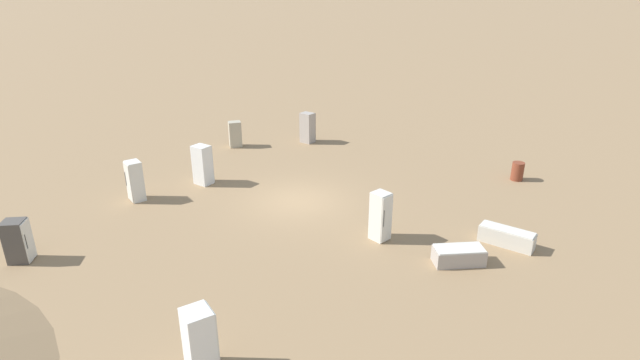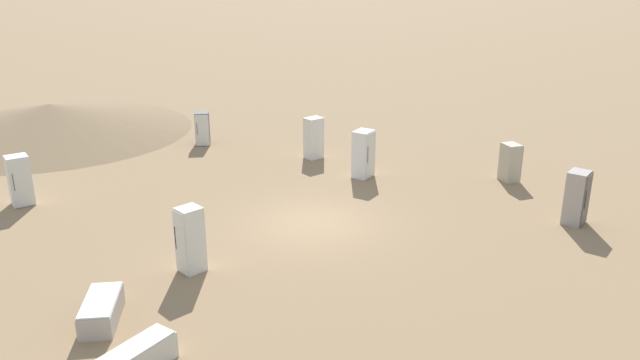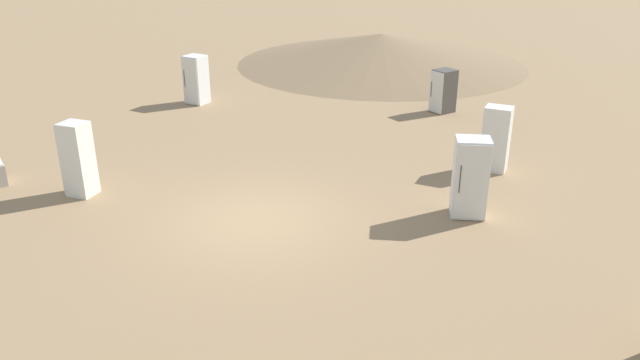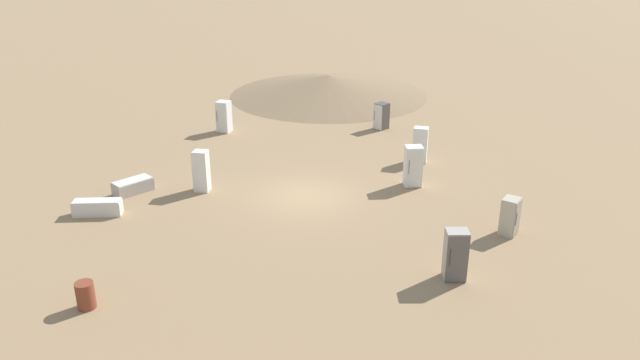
{
  "view_description": "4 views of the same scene",
  "coord_description": "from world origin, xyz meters",
  "px_view_note": "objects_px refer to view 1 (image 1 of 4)",
  "views": [
    {
      "loc": [
        -18.14,
        8.18,
        9.04
      ],
      "look_at": [
        -1.34,
        -0.46,
        1.39
      ],
      "focal_mm": 28.0,
      "sensor_mm": 36.0,
      "label": 1
    },
    {
      "loc": [
        -8.84,
        -16.54,
        8.17
      ],
      "look_at": [
        0.58,
        0.59,
        1.2
      ],
      "focal_mm": 35.0,
      "sensor_mm": 36.0,
      "label": 2
    },
    {
      "loc": [
        8.56,
        -9.65,
        6.4
      ],
      "look_at": [
        0.86,
        1.4,
        0.73
      ],
      "focal_mm": 35.0,
      "sensor_mm": 36.0,
      "label": 3
    },
    {
      "loc": [
        10.71,
        -22.52,
        11.07
      ],
      "look_at": [
        1.25,
        -1.35,
        1.48
      ],
      "focal_mm": 35.0,
      "sensor_mm": 36.0,
      "label": 4
    }
  ],
  "objects_px": {
    "discarded_fridge_7": "(18,241)",
    "rusty_barrel": "(518,171)",
    "discarded_fridge_5": "(380,216)",
    "discarded_fridge_3": "(459,255)",
    "discarded_fridge_8": "(507,237)",
    "discarded_fridge_0": "(308,128)",
    "discarded_fridge_1": "(135,181)",
    "discarded_fridge_6": "(235,134)",
    "discarded_fridge_2": "(203,165)",
    "discarded_fridge_4": "(200,341)"
  },
  "relations": [
    {
      "from": "discarded_fridge_7",
      "to": "rusty_barrel",
      "type": "relative_size",
      "value": 1.71
    },
    {
      "from": "discarded_fridge_5",
      "to": "rusty_barrel",
      "type": "distance_m",
      "value": 9.39
    },
    {
      "from": "discarded_fridge_3",
      "to": "discarded_fridge_8",
      "type": "height_order",
      "value": "discarded_fridge_8"
    },
    {
      "from": "discarded_fridge_0",
      "to": "rusty_barrel",
      "type": "height_order",
      "value": "discarded_fridge_0"
    },
    {
      "from": "discarded_fridge_5",
      "to": "discarded_fridge_8",
      "type": "relative_size",
      "value": 0.94
    },
    {
      "from": "discarded_fridge_5",
      "to": "discarded_fridge_7",
      "type": "relative_size",
      "value": 1.24
    },
    {
      "from": "discarded_fridge_1",
      "to": "rusty_barrel",
      "type": "xyz_separation_m",
      "value": [
        -5.92,
        -16.68,
        -0.45
      ]
    },
    {
      "from": "discarded_fridge_3",
      "to": "discarded_fridge_0",
      "type": "bearing_deg",
      "value": -163.56
    },
    {
      "from": "discarded_fridge_6",
      "to": "rusty_barrel",
      "type": "bearing_deg",
      "value": -36.79
    },
    {
      "from": "discarded_fridge_2",
      "to": "discarded_fridge_3",
      "type": "height_order",
      "value": "discarded_fridge_2"
    },
    {
      "from": "discarded_fridge_7",
      "to": "rusty_barrel",
      "type": "distance_m",
      "value": 21.15
    },
    {
      "from": "discarded_fridge_6",
      "to": "discarded_fridge_1",
      "type": "bearing_deg",
      "value": -129.69
    },
    {
      "from": "discarded_fridge_2",
      "to": "discarded_fridge_4",
      "type": "height_order",
      "value": "discarded_fridge_2"
    },
    {
      "from": "discarded_fridge_4",
      "to": "discarded_fridge_7",
      "type": "height_order",
      "value": "discarded_fridge_4"
    },
    {
      "from": "discarded_fridge_5",
      "to": "discarded_fridge_6",
      "type": "relative_size",
      "value": 1.26
    },
    {
      "from": "discarded_fridge_5",
      "to": "discarded_fridge_6",
      "type": "bearing_deg",
      "value": -99.18
    },
    {
      "from": "discarded_fridge_0",
      "to": "discarded_fridge_7",
      "type": "bearing_deg",
      "value": -87.05
    },
    {
      "from": "discarded_fridge_4",
      "to": "discarded_fridge_8",
      "type": "height_order",
      "value": "discarded_fridge_4"
    },
    {
      "from": "discarded_fridge_2",
      "to": "discarded_fridge_7",
      "type": "bearing_deg",
      "value": -90.19
    },
    {
      "from": "discarded_fridge_3",
      "to": "discarded_fridge_4",
      "type": "distance_m",
      "value": 9.16
    },
    {
      "from": "discarded_fridge_0",
      "to": "discarded_fridge_8",
      "type": "height_order",
      "value": "discarded_fridge_0"
    },
    {
      "from": "discarded_fridge_0",
      "to": "discarded_fridge_6",
      "type": "relative_size",
      "value": 1.2
    },
    {
      "from": "discarded_fridge_2",
      "to": "discarded_fridge_7",
      "type": "height_order",
      "value": "discarded_fridge_2"
    },
    {
      "from": "discarded_fridge_2",
      "to": "discarded_fridge_7",
      "type": "distance_m",
      "value": 8.48
    },
    {
      "from": "discarded_fridge_1",
      "to": "discarded_fridge_8",
      "type": "xyz_separation_m",
      "value": [
        -10.34,
        -11.36,
        -0.57
      ]
    },
    {
      "from": "discarded_fridge_1",
      "to": "discarded_fridge_3",
      "type": "bearing_deg",
      "value": -149.12
    },
    {
      "from": "discarded_fridge_6",
      "to": "discarded_fridge_4",
      "type": "bearing_deg",
      "value": -100.67
    },
    {
      "from": "discarded_fridge_3",
      "to": "discarded_fridge_8",
      "type": "bearing_deg",
      "value": 116.12
    },
    {
      "from": "discarded_fridge_3",
      "to": "discarded_fridge_4",
      "type": "height_order",
      "value": "discarded_fridge_4"
    },
    {
      "from": "discarded_fridge_0",
      "to": "discarded_fridge_2",
      "type": "xyz_separation_m",
      "value": [
        -3.55,
        7.2,
        0.05
      ]
    },
    {
      "from": "discarded_fridge_1",
      "to": "discarded_fridge_7",
      "type": "bearing_deg",
      "value": 119.52
    },
    {
      "from": "discarded_fridge_5",
      "to": "discarded_fridge_6",
      "type": "distance_m",
      "value": 13.17
    },
    {
      "from": "discarded_fridge_6",
      "to": "rusty_barrel",
      "type": "relative_size",
      "value": 1.68
    },
    {
      "from": "discarded_fridge_3",
      "to": "discarded_fridge_7",
      "type": "relative_size",
      "value": 1.23
    },
    {
      "from": "discarded_fridge_1",
      "to": "discarded_fridge_8",
      "type": "distance_m",
      "value": 15.37
    },
    {
      "from": "discarded_fridge_1",
      "to": "discarded_fridge_6",
      "type": "distance_m",
      "value": 8.17
    },
    {
      "from": "discarded_fridge_6",
      "to": "discarded_fridge_8",
      "type": "relative_size",
      "value": 0.74
    },
    {
      "from": "discarded_fridge_3",
      "to": "discarded_fridge_6",
      "type": "xyz_separation_m",
      "value": [
        15.78,
        2.7,
        0.44
      ]
    },
    {
      "from": "discarded_fridge_1",
      "to": "discarded_fridge_4",
      "type": "height_order",
      "value": "discarded_fridge_1"
    },
    {
      "from": "discarded_fridge_5",
      "to": "discarded_fridge_8",
      "type": "xyz_separation_m",
      "value": [
        -2.49,
        -3.85,
        -0.61
      ]
    },
    {
      "from": "discarded_fridge_4",
      "to": "rusty_barrel",
      "type": "height_order",
      "value": "discarded_fridge_4"
    },
    {
      "from": "discarded_fridge_8",
      "to": "rusty_barrel",
      "type": "distance_m",
      "value": 6.92
    },
    {
      "from": "discarded_fridge_5",
      "to": "rusty_barrel",
      "type": "height_order",
      "value": "discarded_fridge_5"
    },
    {
      "from": "discarded_fridge_3",
      "to": "discarded_fridge_5",
      "type": "height_order",
      "value": "discarded_fridge_5"
    },
    {
      "from": "discarded_fridge_1",
      "to": "discarded_fridge_2",
      "type": "bearing_deg",
      "value": -89.66
    },
    {
      "from": "discarded_fridge_0",
      "to": "discarded_fridge_8",
      "type": "xyz_separation_m",
      "value": [
        -14.43,
        -1.04,
        -0.57
      ]
    },
    {
      "from": "discarded_fridge_5",
      "to": "discarded_fridge_8",
      "type": "bearing_deg",
      "value": 132.48
    },
    {
      "from": "discarded_fridge_6",
      "to": "discarded_fridge_7",
      "type": "relative_size",
      "value": 0.98
    },
    {
      "from": "discarded_fridge_5",
      "to": "discarded_fridge_6",
      "type": "xyz_separation_m",
      "value": [
        13.11,
        1.26,
        -0.2
      ]
    },
    {
      "from": "discarded_fridge_1",
      "to": "rusty_barrel",
      "type": "height_order",
      "value": "discarded_fridge_1"
    }
  ]
}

